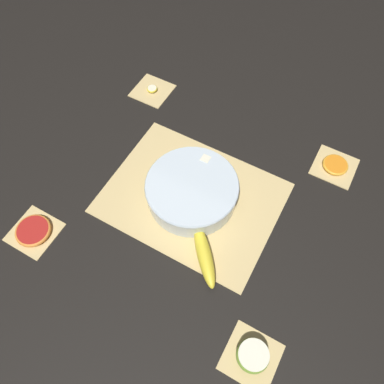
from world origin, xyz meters
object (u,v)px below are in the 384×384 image
(fruit_salad_bowl, at_px, (192,190))
(orange_slice_whole, at_px, (335,165))
(apple_half, at_px, (253,356))
(banana_coin_single, at_px, (152,89))
(whole_banana, at_px, (204,254))
(grapefruit_slice, at_px, (33,231))

(fruit_salad_bowl, bearing_deg, orange_slice_whole, 43.07)
(apple_half, height_order, banana_coin_single, apple_half)
(fruit_salad_bowl, relative_size, orange_slice_whole, 3.40)
(whole_banana, distance_m, banana_coin_single, 0.63)
(whole_banana, xyz_separation_m, grapefruit_slice, (-0.44, -0.16, -0.01))
(grapefruit_slice, bearing_deg, fruit_salad_bowl, 43.02)
(banana_coin_single, bearing_deg, orange_slice_whole, 0.00)
(whole_banana, height_order, orange_slice_whole, whole_banana)
(whole_banana, height_order, apple_half, apple_half)
(fruit_salad_bowl, distance_m, banana_coin_single, 0.45)
(apple_half, xyz_separation_m, orange_slice_whole, (0.00, 0.61, -0.02))
(apple_half, height_order, orange_slice_whole, apple_half)
(banana_coin_single, bearing_deg, whole_banana, -45.40)
(orange_slice_whole, height_order, banana_coin_single, orange_slice_whole)
(banana_coin_single, height_order, grapefruit_slice, grapefruit_slice)
(orange_slice_whole, distance_m, banana_coin_single, 0.65)
(fruit_salad_bowl, distance_m, apple_half, 0.44)
(banana_coin_single, distance_m, grapefruit_slice, 0.61)
(whole_banana, xyz_separation_m, orange_slice_whole, (0.21, 0.45, -0.01))
(fruit_salad_bowl, xyz_separation_m, grapefruit_slice, (-0.32, -0.30, -0.03))
(fruit_salad_bowl, distance_m, orange_slice_whole, 0.45)
(orange_slice_whole, xyz_separation_m, grapefruit_slice, (-0.65, -0.61, 0.00))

